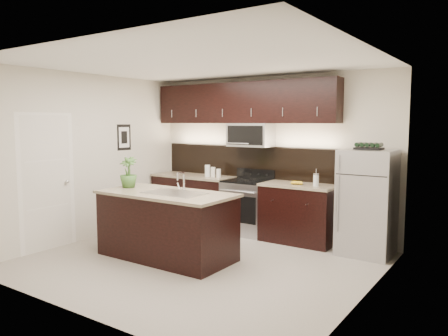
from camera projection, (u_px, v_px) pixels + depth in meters
name	position (u px, v px, depth m)	size (l,w,h in m)	color
ground	(199.00, 261.00, 6.03)	(4.50, 4.50, 0.00)	gray
room_walls	(190.00, 139.00, 5.88)	(4.52, 4.02, 2.71)	beige
counter_run	(237.00, 205.00, 7.62)	(3.51, 0.65, 0.94)	black
upper_fixtures	(243.00, 109.00, 7.56)	(3.49, 0.40, 1.66)	black
island	(167.00, 225.00, 6.17)	(1.96, 0.96, 0.94)	black
sink_faucet	(175.00, 192.00, 6.04)	(0.84, 0.50, 0.28)	silver
refrigerator	(367.00, 203.00, 6.28)	(0.74, 0.67, 1.53)	#B2B2B7
wine_rack	(369.00, 147.00, 6.20)	(0.38, 0.23, 0.09)	black
plant	(128.00, 172.00, 6.54)	(0.26, 0.26, 0.46)	#396327
canisters	(212.00, 172.00, 7.82)	(0.32, 0.11, 0.21)	silver
french_press	(316.00, 180.00, 6.70)	(0.09, 0.09, 0.26)	silver
bananas	(294.00, 182.00, 6.89)	(0.19, 0.15, 0.06)	gold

